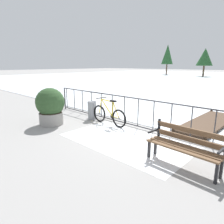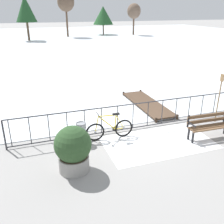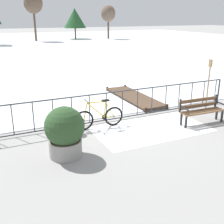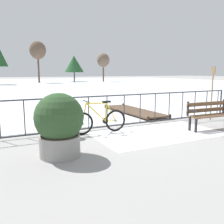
{
  "view_description": "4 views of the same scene",
  "coord_description": "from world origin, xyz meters",
  "px_view_note": "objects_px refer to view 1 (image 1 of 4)",
  "views": [
    {
      "loc": [
        3.95,
        -5.42,
        2.19
      ],
      "look_at": [
        -0.84,
        -0.43,
        0.52
      ],
      "focal_mm": 31.87,
      "sensor_mm": 36.0,
      "label": 1
    },
    {
      "loc": [
        -3.59,
        -7.95,
        4.31
      ],
      "look_at": [
        -0.85,
        -0.06,
        0.87
      ],
      "focal_mm": 40.57,
      "sensor_mm": 36.0,
      "label": 2
    },
    {
      "loc": [
        -4.37,
        -8.49,
        3.54
      ],
      "look_at": [
        -0.78,
        -0.8,
        0.64
      ],
      "focal_mm": 45.45,
      "sensor_mm": 36.0,
      "label": 3
    },
    {
      "loc": [
        -3.89,
        -6.88,
        1.79
      ],
      "look_at": [
        -0.72,
        -0.55,
        0.63
      ],
      "focal_mm": 39.44,
      "sensor_mm": 36.0,
      "label": 4
    }
  ],
  "objects_px": {
    "bicycle_near_railing": "(109,115)",
    "trash_bin": "(92,110)",
    "planter_with_shrub": "(50,106)",
    "park_bench": "(185,144)"
  },
  "relations": [
    {
      "from": "park_bench",
      "to": "trash_bin",
      "type": "xyz_separation_m",
      "value": [
        -4.36,
        1.09,
        -0.14
      ]
    },
    {
      "from": "bicycle_near_railing",
      "to": "trash_bin",
      "type": "distance_m",
      "value": 1.01
    },
    {
      "from": "bicycle_near_railing",
      "to": "planter_with_shrub",
      "type": "distance_m",
      "value": 2.17
    },
    {
      "from": "park_bench",
      "to": "planter_with_shrub",
      "type": "xyz_separation_m",
      "value": [
        -4.92,
        -0.43,
        0.19
      ]
    },
    {
      "from": "park_bench",
      "to": "planter_with_shrub",
      "type": "height_order",
      "value": "planter_with_shrub"
    },
    {
      "from": "park_bench",
      "to": "bicycle_near_railing",
      "type": "bearing_deg",
      "value": 162.81
    },
    {
      "from": "bicycle_near_railing",
      "to": "trash_bin",
      "type": "relative_size",
      "value": 2.34
    },
    {
      "from": "bicycle_near_railing",
      "to": "park_bench",
      "type": "bearing_deg",
      "value": -17.19
    },
    {
      "from": "park_bench",
      "to": "trash_bin",
      "type": "distance_m",
      "value": 4.5
    },
    {
      "from": "planter_with_shrub",
      "to": "bicycle_near_railing",
      "type": "bearing_deg",
      "value": 43.02
    }
  ]
}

